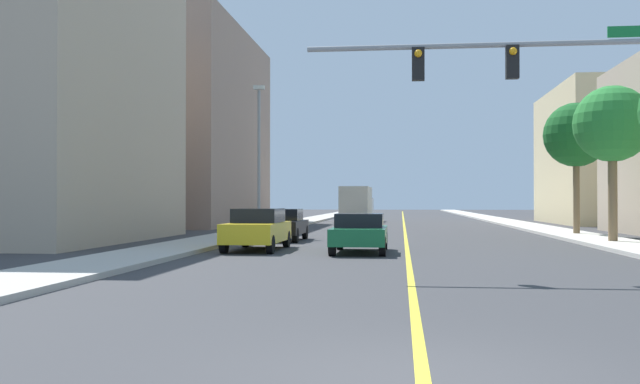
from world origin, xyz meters
The scene contains 14 objects.
ground centered at (0.00, 42.00, 0.00)m, with size 192.00×192.00×0.00m, color #38383A.
sidewalk_left centered at (-8.40, 42.00, 0.07)m, with size 2.64×168.00×0.15m, color #B2ADA3.
sidewalk_right centered at (8.40, 42.00, 0.07)m, with size 2.64×168.00×0.15m, color beige.
lane_marking_center centered at (0.00, 42.00, 0.00)m, with size 0.16×144.00×0.01m, color yellow.
building_left_far centered at (-19.74, 44.86, 7.28)m, with size 15.83×19.65×14.56m, color gray.
building_right_far centered at (17.44, 51.12, 5.36)m, with size 11.21×15.58×10.73m, color beige.
traffic_signal_mast centered at (4.26, 11.05, 4.61)m, with size 10.23×0.36×6.00m.
street_lamp centered at (-7.58, 28.89, 4.41)m, with size 0.56×0.28×7.67m.
palm_mid centered at (8.46, 23.09, 4.93)m, with size 3.15×3.15×6.42m.
palm_far centered at (8.66, 29.99, 5.13)m, with size 3.28×3.28×6.67m.
car_yellow centered at (-5.44, 18.15, 0.79)m, with size 1.84×4.46×1.52m.
car_green centered at (-1.65, 17.30, 0.71)m, with size 1.86×4.17×1.36m.
car_black centered at (-5.59, 24.27, 0.74)m, with size 1.94×4.15×1.44m.
delivery_truck centered at (-4.07, 54.59, 1.62)m, with size 2.56×8.79×3.01m.
Camera 1 is at (-0.22, -7.18, 1.80)m, focal length 39.59 mm.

